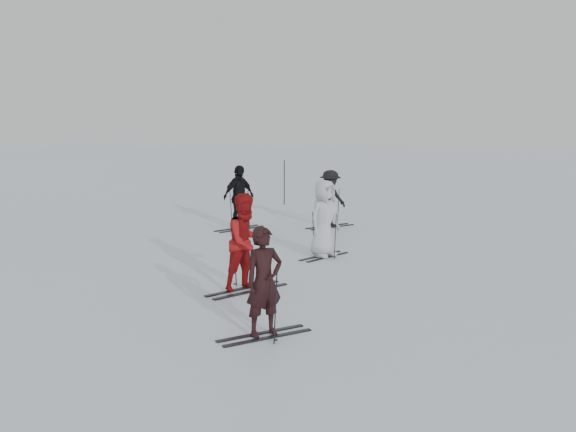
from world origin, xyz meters
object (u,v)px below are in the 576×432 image
(skier_near_dark, at_px, (264,283))
(skier_red, at_px, (247,243))
(skier_uphill_left, at_px, (239,198))
(skier_uphill_far, at_px, (330,199))
(skier_grey, at_px, (324,219))
(piste_marker, at_px, (284,182))

(skier_near_dark, xyz_separation_m, skier_red, (-1.50, 2.25, 0.10))
(skier_near_dark, height_order, skier_red, skier_red)
(skier_red, bearing_deg, skier_uphill_left, 55.02)
(skier_uphill_left, height_order, skier_uphill_far, skier_uphill_left)
(skier_near_dark, xyz_separation_m, skier_uphill_far, (-2.64, 9.91, 0.02))
(skier_red, relative_size, skier_uphill_left, 0.99)
(skier_red, bearing_deg, skier_grey, 20.93)
(skier_red, height_order, skier_grey, skier_red)
(piste_marker, bearing_deg, skier_red, -68.69)
(skier_red, xyz_separation_m, piste_marker, (-4.59, 11.78, -0.07))
(skier_near_dark, distance_m, skier_uphill_far, 10.26)
(skier_uphill_left, distance_m, piste_marker, 5.71)
(skier_red, xyz_separation_m, skier_grey, (0.26, 3.52, -0.02))
(skier_red, bearing_deg, skier_near_dark, -121.15)
(skier_near_dark, height_order, skier_uphill_left, skier_uphill_left)
(skier_near_dark, distance_m, skier_uphill_left, 9.81)
(skier_uphill_left, bearing_deg, skier_red, -128.16)
(skier_uphill_left, relative_size, skier_uphill_far, 1.10)
(skier_red, distance_m, skier_grey, 3.53)
(skier_red, height_order, skier_uphill_left, skier_uphill_left)
(skier_near_dark, distance_m, skier_grey, 5.90)
(skier_near_dark, bearing_deg, skier_uphill_far, 49.85)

